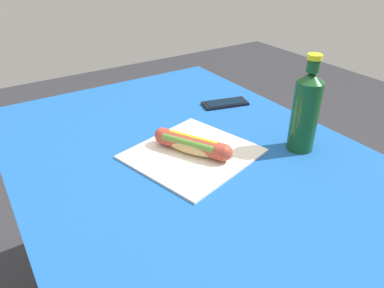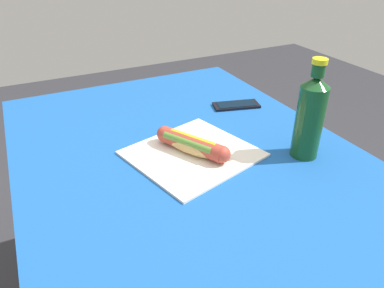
# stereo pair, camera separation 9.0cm
# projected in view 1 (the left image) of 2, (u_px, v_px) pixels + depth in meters

# --- Properties ---
(dining_table) EXTENTS (1.17, 0.83, 0.77)m
(dining_table) POSITION_uv_depth(u_px,v_px,m) (190.00, 200.00, 0.98)
(dining_table) COLOR brown
(dining_table) RESTS_ON ground
(paper_wrapper) EXTENTS (0.34, 0.35, 0.01)m
(paper_wrapper) POSITION_uv_depth(u_px,v_px,m) (192.00, 153.00, 0.92)
(paper_wrapper) COLOR silver
(paper_wrapper) RESTS_ON dining_table
(hot_dog) EXTENTS (0.20, 0.13, 0.05)m
(hot_dog) POSITION_uv_depth(u_px,v_px,m) (192.00, 144.00, 0.90)
(hot_dog) COLOR tan
(hot_dog) RESTS_ON paper_wrapper
(cell_phone) EXTENTS (0.10, 0.16, 0.01)m
(cell_phone) POSITION_uv_depth(u_px,v_px,m) (225.00, 103.00, 1.18)
(cell_phone) COLOR black
(cell_phone) RESTS_ON dining_table
(soda_bottle) EXTENTS (0.07, 0.07, 0.25)m
(soda_bottle) POSITION_uv_depth(u_px,v_px,m) (306.00, 110.00, 0.89)
(soda_bottle) COLOR #14471E
(soda_bottle) RESTS_ON dining_table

